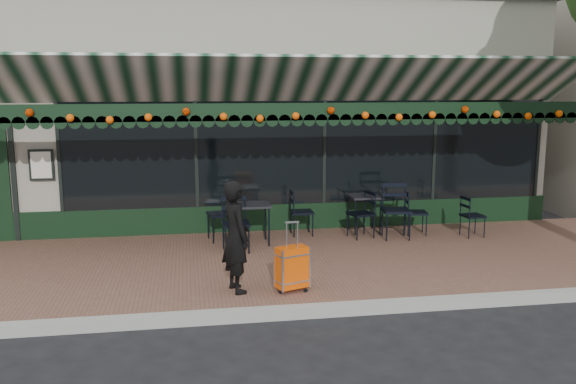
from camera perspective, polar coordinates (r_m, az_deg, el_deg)
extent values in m
plane|color=black|center=(7.89, -0.31, -11.52)|extent=(80.00, 80.00, 0.00)
cube|color=brown|center=(9.74, -2.20, -6.82)|extent=(18.00, 4.00, 0.15)
cube|color=#9E9E99|center=(7.79, -0.22, -11.22)|extent=(18.00, 0.16, 0.15)
cube|color=#9C9788|center=(15.30, -5.14, 7.61)|extent=(12.00, 8.00, 4.50)
cube|color=black|center=(11.54, 2.42, 3.84)|extent=(9.20, 0.04, 2.00)
cube|color=silver|center=(11.55, -22.09, 2.37)|extent=(0.42, 0.04, 0.55)
cube|color=black|center=(9.84, -2.68, 7.49)|extent=(12.00, 0.03, 0.28)
cylinder|color=#FF5508|center=(9.78, -2.64, 7.36)|extent=(11.60, 0.12, 0.12)
imported|color=black|center=(8.14, -4.89, -4.18)|extent=(0.50, 0.63, 1.51)
cube|color=#EA4E07|center=(8.22, 0.38, -7.04)|extent=(0.47, 0.36, 0.55)
cube|color=black|center=(8.32, 0.38, -9.05)|extent=(0.47, 0.36, 0.06)
cube|color=silver|center=(8.10, 0.39, -4.01)|extent=(0.18, 0.09, 0.34)
cube|color=black|center=(11.46, 7.19, -0.40)|extent=(0.57, 0.57, 0.04)
cylinder|color=black|center=(11.24, 6.34, -2.41)|extent=(0.03, 0.03, 0.66)
cylinder|color=black|center=(11.38, 8.64, -2.31)|extent=(0.03, 0.03, 0.66)
cylinder|color=black|center=(11.69, 5.71, -1.92)|extent=(0.03, 0.03, 0.66)
cylinder|color=black|center=(11.82, 7.93, -1.83)|extent=(0.03, 0.03, 0.66)
cube|color=black|center=(10.57, -3.25, -1.21)|extent=(0.57, 0.57, 0.04)
cylinder|color=black|center=(10.39, -4.40, -3.41)|extent=(0.03, 0.03, 0.67)
cylinder|color=black|center=(10.44, -1.78, -3.32)|extent=(0.03, 0.03, 0.67)
cylinder|color=black|center=(10.85, -4.62, -2.83)|extent=(0.03, 0.03, 0.67)
cylinder|color=black|center=(10.90, -2.12, -2.74)|extent=(0.03, 0.03, 0.67)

